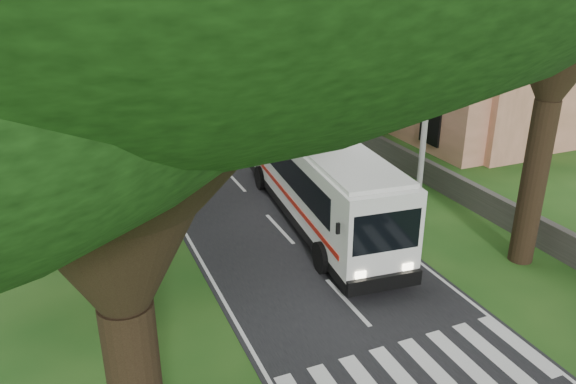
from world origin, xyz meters
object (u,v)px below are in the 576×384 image
object	(u,v)px
church	(439,47)
coach_bus	(316,174)
pole_mid	(255,59)
pole_far	(188,29)
pedestrian	(142,180)
distant_car_b	(103,55)
pole_near	(424,133)
distant_car_a	(128,83)

from	to	relation	value
church	coach_bus	world-z (taller)	church
pole_mid	pole_far	distance (m)	20.00
pole_mid	pedestrian	distance (m)	16.29
church	pole_far	size ratio (longest dim) A/B	3.00
coach_bus	distant_car_b	distance (m)	46.92
church	pedestrian	xyz separation A→B (m)	(-22.59, -7.79, -4.00)
pole_near	distant_car_b	bearing A→B (deg)	98.91
church	pole_far	xyz separation A→B (m)	(-12.36, 24.45, -0.73)
coach_bus	pedestrian	size ratio (longest dim) A/B	7.30
pole_near	pole_mid	size ratio (longest dim) A/B	1.00
pole_mid	distant_car_a	bearing A→B (deg)	120.85
coach_bus	distant_car_b	world-z (taller)	coach_bus
coach_bus	pole_mid	bearing A→B (deg)	83.59
pedestrian	pole_far	bearing A→B (deg)	-12.93
distant_car_b	pole_far	bearing A→B (deg)	-31.62
church	pole_mid	bearing A→B (deg)	160.19
church	distant_car_a	distance (m)	26.32
pole_mid	pole_near	bearing A→B (deg)	-90.00
pole_near	coach_bus	bearing A→B (deg)	146.43
distant_car_a	coach_bus	bearing A→B (deg)	96.90
coach_bus	distant_car_a	distance (m)	30.26
pole_near	pedestrian	distance (m)	13.25
coach_bus	distant_car_a	xyz separation A→B (m)	(-3.78, 29.99, -1.35)
church	pole_far	world-z (taller)	church
distant_car_a	pedestrian	xyz separation A→B (m)	(-2.82, -24.65, 0.18)
pole_near	pedestrian	size ratio (longest dim) A/B	4.38
coach_bus	pedestrian	distance (m)	8.57
pole_mid	distant_car_a	xyz separation A→B (m)	(-7.41, 12.40, -3.45)
pole_far	distant_car_a	distance (m)	11.16
pole_mid	distant_car_a	distance (m)	14.85
pole_near	pedestrian	bearing A→B (deg)	142.83
pole_mid	coach_bus	xyz separation A→B (m)	(-3.63, -17.59, -2.10)
pole_near	pole_mid	bearing A→B (deg)	90.00
distant_car_a	pedestrian	world-z (taller)	pedestrian
pole_near	coach_bus	distance (m)	4.84
church	distant_car_b	size ratio (longest dim) A/B	5.45
pedestrian	distant_car_a	bearing A→B (deg)	-1.86
pole_mid	coach_bus	distance (m)	18.08
distant_car_a	distant_car_b	xyz separation A→B (m)	(-0.30, 16.73, 0.02)
pole_far	distant_car_a	size ratio (longest dim) A/B	1.94
church	distant_car_b	bearing A→B (deg)	120.86
pole_near	coach_bus	xyz separation A→B (m)	(-3.63, 2.41, -2.10)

